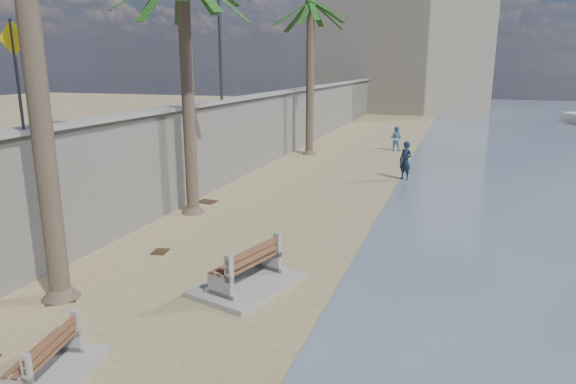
# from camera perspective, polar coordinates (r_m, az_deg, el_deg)

# --- Properties ---
(ground_plane) EXTENTS (140.00, 140.00, 0.00)m
(ground_plane) POSITION_cam_1_polar(r_m,az_deg,el_deg) (10.17, -10.39, -16.02)
(ground_plane) COLOR #99855D
(seawall) EXTENTS (0.45, 70.00, 3.50)m
(seawall) POSITION_cam_1_polar(r_m,az_deg,el_deg) (29.45, -0.59, 7.56)
(seawall) COLOR gray
(seawall) RESTS_ON ground_plane
(wall_cap) EXTENTS (0.80, 70.00, 0.12)m
(wall_cap) POSITION_cam_1_polar(r_m,az_deg,el_deg) (29.30, -0.60, 11.06)
(wall_cap) COLOR gray
(wall_cap) RESTS_ON seawall
(end_building) EXTENTS (18.00, 12.00, 14.00)m
(end_building) POSITION_cam_1_polar(r_m,az_deg,el_deg) (60.01, 12.94, 15.51)
(end_building) COLOR #B7AA93
(end_building) RESTS_ON ground_plane
(bench_near) EXTENTS (1.68, 2.16, 0.81)m
(bench_near) POSITION_cam_1_polar(r_m,az_deg,el_deg) (9.68, -25.44, -16.48)
(bench_near) COLOR gray
(bench_near) RESTS_ON ground_plane
(bench_far) EXTENTS (2.28, 2.82, 1.03)m
(bench_far) POSITION_cam_1_polar(r_m,az_deg,el_deg) (12.02, -4.63, -8.55)
(bench_far) COLOR gray
(bench_far) RESTS_ON ground_plane
(palm_back) EXTENTS (5.00, 5.00, 9.19)m
(palm_back) POSITION_cam_1_polar(r_m,az_deg,el_deg) (29.52, 2.55, 20.00)
(palm_back) COLOR brown
(palm_back) RESTS_ON ground_plane
(pedestrian_sign) EXTENTS (0.78, 0.07, 2.40)m
(pedestrian_sign) POSITION_cam_1_polar(r_m,az_deg,el_deg) (13.13, -28.06, 12.87)
(pedestrian_sign) COLOR #2D2D33
(pedestrian_sign) RESTS_ON wall_cap
(streetlight) EXTENTS (0.28, 0.28, 5.12)m
(streetlight) POSITION_cam_1_polar(r_m,az_deg,el_deg) (21.88, -7.63, 18.06)
(streetlight) COLOR #2D2D33
(streetlight) RESTS_ON wall_cap
(person_a) EXTENTS (0.87, 0.81, 1.99)m
(person_a) POSITION_cam_1_polar(r_m,az_deg,el_deg) (23.53, 12.94, 3.72)
(person_a) COLOR #132235
(person_a) RESTS_ON ground_plane
(person_b) EXTENTS (0.93, 0.79, 1.66)m
(person_b) POSITION_cam_1_polar(r_m,az_deg,el_deg) (31.51, 11.92, 6.00)
(person_b) COLOR #5384AC
(person_b) RESTS_ON ground_plane
(debris_b) EXTENTS (0.80, 0.78, 0.03)m
(debris_b) POSITION_cam_1_polar(r_m,az_deg,el_deg) (12.59, -23.90, -10.85)
(debris_b) COLOR #382616
(debris_b) RESTS_ON ground_plane
(debris_c) EXTENTS (0.76, 0.64, 0.03)m
(debris_c) POSITION_cam_1_polar(r_m,az_deg,el_deg) (19.60, -8.99, -1.06)
(debris_c) COLOR #382616
(debris_c) RESTS_ON ground_plane
(debris_d) EXTENTS (0.47, 0.55, 0.03)m
(debris_d) POSITION_cam_1_polar(r_m,az_deg,el_deg) (14.71, -14.02, -6.45)
(debris_d) COLOR #382616
(debris_d) RESTS_ON ground_plane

